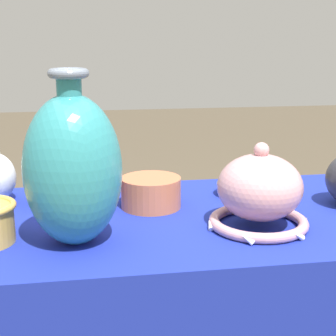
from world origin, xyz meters
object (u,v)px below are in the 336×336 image
at_px(vase_tall_bulbous, 73,169).
at_px(bowl_shallow_ivory, 240,184).
at_px(mosaic_tile_box, 67,184).
at_px(vase_dome_bell, 259,193).
at_px(pot_squat_terracotta, 151,192).

xyz_separation_m(vase_tall_bulbous, bowl_shallow_ivory, (0.40, 0.24, -0.12)).
xyz_separation_m(vase_tall_bulbous, mosaic_tile_box, (-0.02, 0.26, -0.10)).
relative_size(vase_dome_bell, pot_squat_terracotta, 1.57).
distance_m(vase_tall_bulbous, bowl_shallow_ivory, 0.49).
relative_size(vase_tall_bulbous, bowl_shallow_ivory, 2.80).
distance_m(vase_dome_bell, bowl_shallow_ivory, 0.23).
bearing_deg(bowl_shallow_ivory, mosaic_tile_box, 177.59).
xyz_separation_m(vase_dome_bell, pot_squat_terracotta, (-0.20, 0.17, -0.04)).
bearing_deg(vase_dome_bell, pot_squat_terracotta, 140.69).
xyz_separation_m(bowl_shallow_ivory, pot_squat_terracotta, (-0.23, -0.06, 0.01)).
xyz_separation_m(vase_tall_bulbous, vase_dome_bell, (0.37, 0.02, -0.07)).
relative_size(mosaic_tile_box, bowl_shallow_ivory, 1.39).
bearing_deg(pot_squat_terracotta, mosaic_tile_box, 159.20).
bearing_deg(vase_dome_bell, mosaic_tile_box, 148.81).
height_order(vase_dome_bell, bowl_shallow_ivory, vase_dome_bell).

